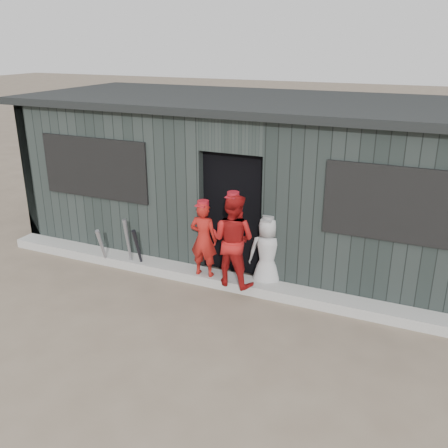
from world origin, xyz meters
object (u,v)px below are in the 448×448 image
at_px(bat_right, 138,250).
at_px(bat_mid, 128,244).
at_px(bat_left, 102,248).
at_px(dugout, 264,177).
at_px(player_red_right, 233,240).
at_px(player_grey_back, 267,253).
at_px(player_red_left, 204,239).

bearing_deg(bat_right, bat_mid, 177.11).
relative_size(bat_left, bat_mid, 0.82).
xyz_separation_m(bat_left, dugout, (2.07, 1.92, 0.94)).
bearing_deg(bat_mid, bat_right, -2.89).
xyz_separation_m(player_red_right, player_grey_back, (0.41, 0.34, -0.27)).
xyz_separation_m(bat_left, bat_mid, (0.43, 0.12, 0.09)).
xyz_separation_m(player_red_left, player_red_right, (0.51, -0.09, 0.11)).
bearing_deg(player_red_right, bat_left, 6.84).
height_order(player_red_left, player_red_right, player_red_right).
distance_m(bat_left, bat_right, 0.63).
distance_m(bat_left, player_red_right, 2.32).
bearing_deg(player_red_left, dugout, -102.77).
height_order(bat_right, player_red_right, player_red_right).
bearing_deg(player_red_left, bat_mid, -0.96).
bearing_deg(player_red_left, bat_right, -0.16).
bearing_deg(player_grey_back, player_red_left, -1.80).
xyz_separation_m(bat_mid, player_grey_back, (2.25, 0.30, 0.13)).
bearing_deg(bat_mid, player_grey_back, 7.53).
distance_m(bat_mid, player_red_left, 1.36).
bearing_deg(player_red_left, bat_left, 2.43).
distance_m(bat_left, player_grey_back, 2.71).
xyz_separation_m(bat_mid, player_red_left, (1.33, 0.04, 0.29)).
bearing_deg(player_red_right, player_red_left, -5.04).
relative_size(player_grey_back, dugout, 0.14).
xyz_separation_m(bat_left, player_red_left, (1.76, 0.16, 0.38)).
relative_size(bat_left, dugout, 0.09).
bearing_deg(bat_left, dugout, 42.88).
height_order(bat_left, player_grey_back, player_grey_back).
relative_size(bat_right, player_grey_back, 0.67).
bearing_deg(player_red_right, player_grey_back, -134.61).
height_order(bat_left, dugout, dugout).
bearing_deg(dugout, bat_left, -137.12).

